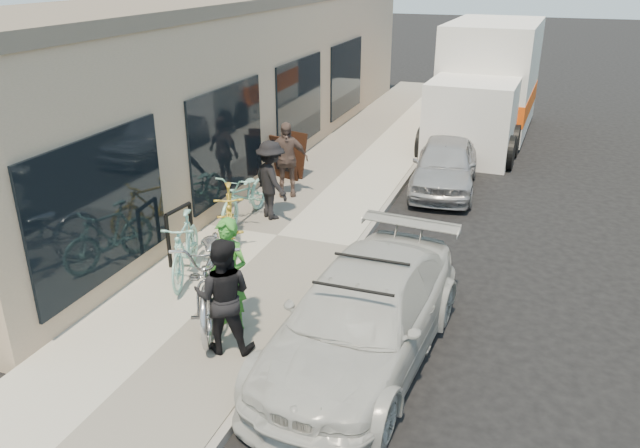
% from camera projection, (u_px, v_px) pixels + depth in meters
% --- Properties ---
extents(ground, '(120.00, 120.00, 0.00)m').
position_uv_depth(ground, '(324.00, 346.00, 8.71)').
color(ground, black).
rests_on(ground, ground).
extents(sidewalk, '(3.00, 34.00, 0.15)m').
position_uv_depth(sidewalk, '(277.00, 239.00, 11.91)').
color(sidewalk, '#A8A598').
rests_on(sidewalk, ground).
extents(curb, '(0.12, 34.00, 0.13)m').
position_uv_depth(curb, '(355.00, 251.00, 11.43)').
color(curb, gray).
rests_on(curb, ground).
extents(storefront, '(3.60, 20.00, 4.22)m').
position_uv_depth(storefront, '(237.00, 78.00, 16.45)').
color(storefront, tan).
rests_on(storefront, ground).
extents(bike_rack, '(0.14, 0.70, 0.98)m').
position_uv_depth(bike_rack, '(180.00, 228.00, 10.67)').
color(bike_rack, black).
rests_on(bike_rack, sidewalk).
extents(sandwich_board, '(0.81, 0.81, 1.07)m').
position_uv_depth(sandwich_board, '(288.00, 156.00, 14.80)').
color(sandwich_board, black).
rests_on(sandwich_board, sidewalk).
extents(sedan_white, '(2.17, 4.61, 1.34)m').
position_uv_depth(sedan_white, '(362.00, 317.00, 8.18)').
color(sedan_white, '#B9BAB5').
rests_on(sedan_white, ground).
extents(sedan_silver, '(1.70, 3.63, 1.20)m').
position_uv_depth(sedan_silver, '(445.00, 165.00, 14.48)').
color(sedan_silver, '#A3A4A9').
rests_on(sedan_silver, ground).
extents(moving_truck, '(2.78, 6.87, 3.33)m').
position_uv_depth(moving_truck, '(487.00, 87.00, 18.72)').
color(moving_truck, silver).
rests_on(moving_truck, ground).
extents(tandem_bike, '(1.93, 2.77, 1.38)m').
position_uv_depth(tandem_bike, '(212.00, 271.00, 8.99)').
color(tandem_bike, '#A8A8AA').
rests_on(tandem_bike, sidewalk).
extents(woman_rider, '(0.66, 0.49, 1.65)m').
position_uv_depth(woman_rider, '(229.00, 275.00, 8.57)').
color(woman_rider, '#378B2E').
rests_on(woman_rider, sidewalk).
extents(man_standing, '(0.91, 0.79, 1.60)m').
position_uv_depth(man_standing, '(223.00, 296.00, 8.09)').
color(man_standing, black).
rests_on(man_standing, sidewalk).
extents(cruiser_bike_a, '(1.03, 1.84, 1.07)m').
position_uv_depth(cruiser_bike_a, '(185.00, 248.00, 10.09)').
color(cruiser_bike_a, '#8FD6C5').
rests_on(cruiser_bike_a, sidewalk).
extents(cruiser_bike_b, '(0.70, 1.96, 1.03)m').
position_uv_depth(cruiser_bike_b, '(245.00, 196.00, 12.39)').
color(cruiser_bike_b, '#8FD6C5').
rests_on(cruiser_bike_b, sidewalk).
extents(cruiser_bike_c, '(1.28, 1.82, 1.08)m').
position_uv_depth(cruiser_bike_c, '(230.00, 217.00, 11.31)').
color(cruiser_bike_c, gold).
rests_on(cruiser_bike_c, sidewalk).
extents(bystander_a, '(1.18, 1.10, 1.60)m').
position_uv_depth(bystander_a, '(271.00, 180.00, 12.39)').
color(bystander_a, black).
rests_on(bystander_a, sidewalk).
extents(bystander_b, '(1.05, 0.77, 1.65)m').
position_uv_depth(bystander_b, '(286.00, 159.00, 13.61)').
color(bystander_b, brown).
rests_on(bystander_b, sidewalk).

